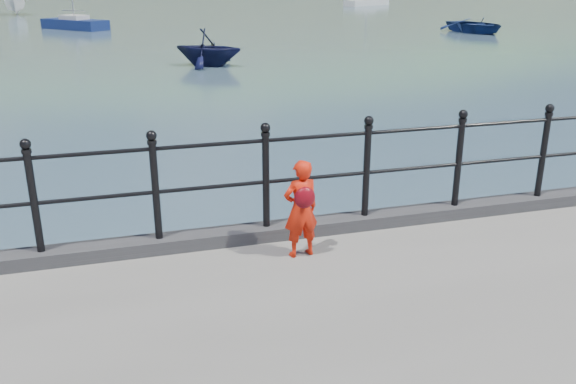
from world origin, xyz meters
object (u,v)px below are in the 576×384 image
object	(u,v)px
railing	(212,174)
launch_blue	(476,25)
child	(301,208)
launch_white	(16,5)
launch_navy	(208,47)
sailboat_far	(367,3)
sailboat_port	(75,24)

from	to	relation	value
railing	launch_blue	size ratio (longest dim) A/B	3.72
child	launch_white	world-z (taller)	child
railing	launch_white	distance (m)	61.30
child	launch_blue	size ratio (longest dim) A/B	0.22
launch_navy	railing	bearing A→B (deg)	-153.31
railing	launch_navy	distance (m)	21.01
child	launch_blue	distance (m)	39.15
launch_blue	sailboat_far	xyz separation A→B (m)	(7.37, 36.17, -0.16)
launch_blue	sailboat_far	size ratio (longest dim) A/B	0.51
launch_white	sailboat_far	distance (m)	40.54
launch_navy	sailboat_far	size ratio (longest dim) A/B	0.32
launch_white	sailboat_far	bearing A→B (deg)	5.59
launch_navy	child	bearing A→B (deg)	-150.87
child	sailboat_far	size ratio (longest dim) A/B	0.11
railing	sailboat_port	world-z (taller)	sailboat_port
railing	launch_white	xyz separation A→B (m)	(-9.24, 60.59, -0.86)
launch_blue	launch_white	xyz separation A→B (m)	(-32.54, 29.08, 0.46)
child	launch_navy	bearing A→B (deg)	-104.71
launch_blue	railing	bearing A→B (deg)	-134.61
railing	launch_blue	world-z (taller)	railing
sailboat_far	sailboat_port	xyz separation A→B (m)	(-33.80, -25.72, -0.00)
sailboat_far	sailboat_port	size ratio (longest dim) A/B	1.20
launch_blue	sailboat_port	bearing A→B (deg)	150.30
launch_white	sailboat_far	world-z (taller)	sailboat_far
launch_blue	sailboat_port	distance (m)	28.41
child	sailboat_far	distance (m)	74.46
railing	launch_blue	xyz separation A→B (m)	(23.30, 31.51, -1.32)
launch_blue	sailboat_port	xyz separation A→B (m)	(-26.42, 10.44, -0.16)
launch_navy	sailboat_port	xyz separation A→B (m)	(-6.34, 21.21, -0.47)
launch_blue	sailboat_far	world-z (taller)	sailboat_far
child	sailboat_port	distance (m)	42.69
railing	child	size ratio (longest dim) A/B	17.06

